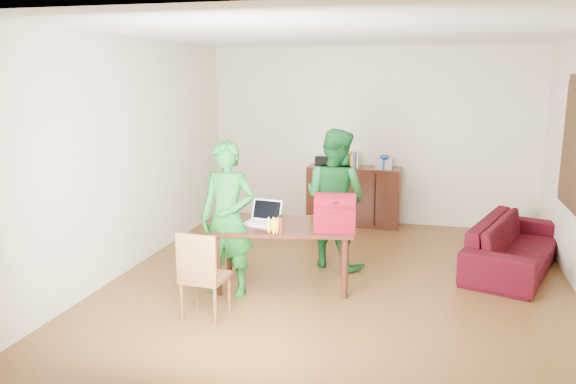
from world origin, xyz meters
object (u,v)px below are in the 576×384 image
(chair, at_px, (205,293))
(person_far, at_px, (335,198))
(red_bag, at_px, (335,216))
(bottle, at_px, (280,224))
(sofa, at_px, (515,245))
(table, at_px, (283,232))
(laptop, at_px, (261,220))
(person_near, at_px, (228,219))

(chair, distance_m, person_far, 2.11)
(red_bag, bearing_deg, bottle, -164.33)
(red_bag, xyz_separation_m, sofa, (1.96, 1.31, -0.56))
(table, xyz_separation_m, chair, (-0.50, -1.02, -0.36))
(laptop, height_order, bottle, laptop)
(person_near, relative_size, sofa, 0.81)
(bottle, bearing_deg, red_bag, 22.35)
(person_near, distance_m, red_bag, 1.12)
(person_near, xyz_separation_m, red_bag, (1.09, 0.25, 0.04))
(person_far, height_order, sofa, person_far)
(table, distance_m, person_far, 0.92)
(person_near, distance_m, laptop, 0.41)
(table, bearing_deg, bottle, -91.47)
(person_far, distance_m, laptop, 1.08)
(chair, distance_m, person_near, 0.86)
(chair, relative_size, person_near, 0.54)
(table, relative_size, laptop, 4.27)
(table, distance_m, person_near, 0.65)
(person_near, height_order, sofa, person_near)
(laptop, relative_size, red_bag, 0.89)
(person_near, distance_m, bottle, 0.56)
(chair, bearing_deg, sofa, 39.35)
(person_near, bearing_deg, table, 38.39)
(red_bag, bearing_deg, laptop, 170.30)
(table, relative_size, person_near, 0.99)
(red_bag, height_order, sofa, red_bag)
(person_far, bearing_deg, table, 85.46)
(table, bearing_deg, chair, -127.05)
(chair, height_order, bottle, bottle)
(person_near, relative_size, red_bag, 3.84)
(bottle, height_order, sofa, bottle)
(person_near, height_order, laptop, person_near)
(person_near, height_order, person_far, person_far)
(sofa, bearing_deg, bottle, 140.36)
(laptop, bearing_deg, sofa, 32.80)
(person_far, distance_m, sofa, 2.22)
(chair, xyz_separation_m, person_near, (-0.00, 0.65, 0.56))
(person_near, xyz_separation_m, person_far, (0.93, 1.15, 0.02))
(chair, bearing_deg, table, 67.01)
(laptop, xyz_separation_m, bottle, (0.29, -0.26, 0.05))
(sofa, bearing_deg, table, 134.05)
(chair, height_order, person_near, person_near)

